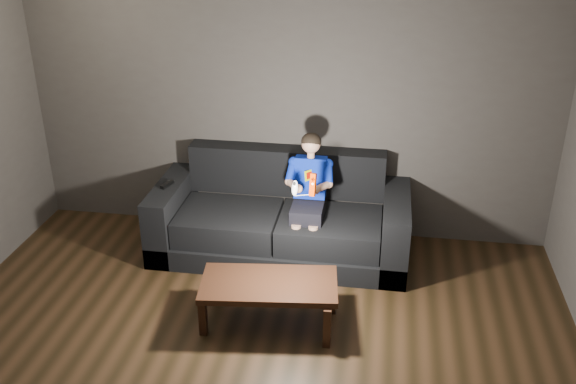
# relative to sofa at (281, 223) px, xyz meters

# --- Properties ---
(back_wall) EXTENTS (5.00, 0.04, 2.70)m
(back_wall) POSITION_rel_sofa_xyz_m (-0.01, 0.46, 1.06)
(back_wall) COLOR #3D3835
(back_wall) RESTS_ON ground
(sofa) EXTENTS (2.34, 1.01, 0.90)m
(sofa) POSITION_rel_sofa_xyz_m (0.00, 0.00, 0.00)
(sofa) COLOR black
(sofa) RESTS_ON floor
(child) EXTENTS (0.42, 0.52, 1.04)m
(child) POSITION_rel_sofa_xyz_m (0.27, -0.07, 0.43)
(child) COLOR black
(child) RESTS_ON sofa
(wii_remote_red) EXTENTS (0.06, 0.08, 0.19)m
(wii_remote_red) POSITION_rel_sofa_xyz_m (0.35, -0.47, 0.63)
(wii_remote_red) COLOR #D43200
(wii_remote_red) RESTS_ON child
(nunchuk_white) EXTENTS (0.06, 0.09, 0.14)m
(nunchuk_white) POSITION_rel_sofa_xyz_m (0.20, -0.47, 0.59)
(nunchuk_white) COLOR white
(nunchuk_white) RESTS_ON child
(wii_remote_black) EXTENTS (0.08, 0.17, 0.03)m
(wii_remote_black) POSITION_rel_sofa_xyz_m (-1.05, -0.09, 0.36)
(wii_remote_black) COLOR black
(wii_remote_black) RESTS_ON sofa
(coffee_table) EXTENTS (1.10, 0.64, 0.38)m
(coffee_table) POSITION_rel_sofa_xyz_m (0.09, -1.13, 0.04)
(coffee_table) COLOR black
(coffee_table) RESTS_ON floor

